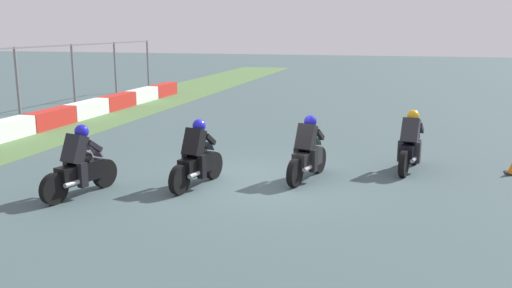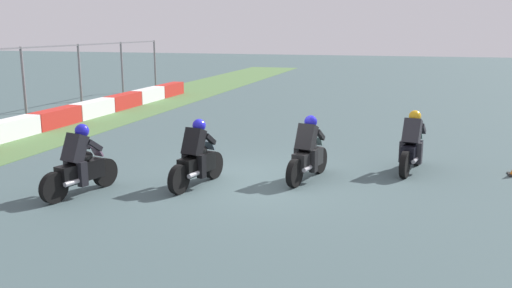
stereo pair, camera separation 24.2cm
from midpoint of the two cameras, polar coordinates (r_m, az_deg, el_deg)
ground_plane at (r=12.75m, az=0.63°, el=-3.84°), size 120.00×120.00×0.00m
rider_lane_a at (r=14.02m, az=16.47°, el=-0.26°), size 2.03×0.63×1.51m
rider_lane_b at (r=12.75m, az=5.99°, el=-1.02°), size 2.02×0.64×1.51m
rider_lane_c at (r=12.25m, az=-5.64°, el=-1.55°), size 2.03×0.62×1.51m
rider_lane_d at (r=12.12m, az=-17.38°, el=-2.20°), size 2.01×0.66×1.51m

